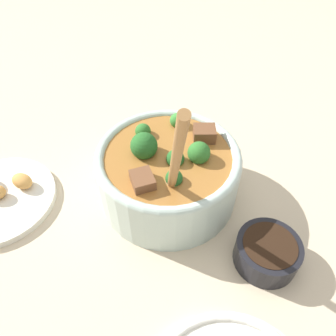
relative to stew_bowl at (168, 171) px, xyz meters
name	(u,v)px	position (x,y,z in m)	size (l,w,h in m)	color
ground_plane	(168,193)	(0.00, 0.00, -0.06)	(4.00, 4.00, 0.00)	#C6B293
stew_bowl	(168,171)	(0.00, 0.00, 0.00)	(0.24, 0.23, 0.28)	#B2C6BC
condiment_bowl	(267,251)	(0.19, 0.03, -0.03)	(0.09, 0.09, 0.04)	black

